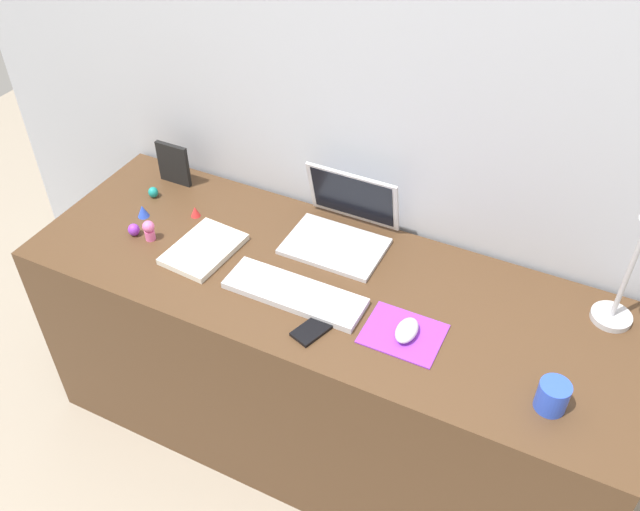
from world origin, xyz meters
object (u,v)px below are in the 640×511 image
at_px(cell_phone, 315,328).
at_px(toy_figurine_red, 195,212).
at_px(coffee_mug, 553,396).
at_px(toy_figurine_purple, 134,230).
at_px(notebook_pad, 204,249).
at_px(toy_figurine_blue, 143,211).
at_px(keyboard, 295,293).
at_px(mouse, 407,330).
at_px(picture_frame, 173,164).
at_px(laptop, 343,224).
at_px(toy_figurine_pink, 149,230).
at_px(toy_figurine_teal, 153,192).
at_px(desk_lamp, 629,275).

bearing_deg(cell_phone, toy_figurine_red, 172.89).
distance_m(coffee_mug, toy_figurine_purple, 1.32).
bearing_deg(notebook_pad, toy_figurine_blue, 171.74).
bearing_deg(coffee_mug, notebook_pad, 173.87).
xyz_separation_m(keyboard, toy_figurine_purple, (-0.58, 0.02, 0.01)).
height_order(mouse, picture_frame, picture_frame).
distance_m(laptop, picture_frame, 0.65).
bearing_deg(toy_figurine_pink, cell_phone, -10.43).
bearing_deg(picture_frame, toy_figurine_blue, -84.77).
bearing_deg(toy_figurine_purple, notebook_pad, 6.52).
bearing_deg(picture_frame, coffee_mug, -15.75).
relative_size(cell_phone, toy_figurine_pink, 1.86).
distance_m(picture_frame, toy_figurine_pink, 0.32).
xyz_separation_m(keyboard, mouse, (0.34, -0.00, 0.01)).
distance_m(keyboard, toy_figurine_blue, 0.63).
xyz_separation_m(toy_figurine_teal, toy_figurine_red, (0.19, -0.03, -0.00)).
xyz_separation_m(picture_frame, coffee_mug, (1.37, -0.39, -0.03)).
relative_size(laptop, cell_phone, 2.34).
bearing_deg(notebook_pad, cell_phone, -12.79).
bearing_deg(toy_figurine_blue, notebook_pad, -12.72).
xyz_separation_m(coffee_mug, toy_figurine_pink, (-1.26, 0.09, -0.00)).
relative_size(desk_lamp, toy_figurine_blue, 9.61).
relative_size(laptop, toy_figurine_pink, 4.37).
xyz_separation_m(notebook_pad, toy_figurine_blue, (-0.28, 0.06, 0.01)).
xyz_separation_m(cell_phone, toy_figurine_purple, (-0.69, 0.11, 0.02)).
height_order(coffee_mug, toy_figurine_purple, coffee_mug).
bearing_deg(keyboard, mouse, -0.54).
height_order(desk_lamp, notebook_pad, desk_lamp).
bearing_deg(notebook_pad, picture_frame, 142.00).
height_order(notebook_pad, toy_figurine_blue, toy_figurine_blue).
relative_size(notebook_pad, toy_figurine_teal, 6.51).
height_order(cell_phone, desk_lamp, desk_lamp).
xyz_separation_m(mouse, toy_figurine_purple, (-0.92, 0.02, -0.00)).
xyz_separation_m(laptop, toy_figurine_blue, (-0.63, -0.19, -0.03)).
height_order(coffee_mug, toy_figurine_teal, coffee_mug).
bearing_deg(toy_figurine_purple, coffee_mug, -3.80).
height_order(desk_lamp, toy_figurine_red, desk_lamp).
height_order(desk_lamp, toy_figurine_teal, desk_lamp).
xyz_separation_m(cell_phone, toy_figurine_red, (-0.57, 0.28, 0.01)).
xyz_separation_m(toy_figurine_teal, toy_figurine_purple, (0.07, -0.19, 0.00)).
relative_size(cell_phone, coffee_mug, 1.59).
distance_m(desk_lamp, toy_figurine_purple, 1.44).
height_order(notebook_pad, toy_figurine_red, toy_figurine_red).
distance_m(keyboard, coffee_mug, 0.74).
distance_m(keyboard, toy_figurine_pink, 0.53).
distance_m(coffee_mug, toy_figurine_blue, 1.36).
bearing_deg(picture_frame, toy_figurine_teal, -99.32).
bearing_deg(toy_figurine_blue, desk_lamp, 6.43).
distance_m(toy_figurine_teal, toy_figurine_pink, 0.23).
height_order(coffee_mug, toy_figurine_red, coffee_mug).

